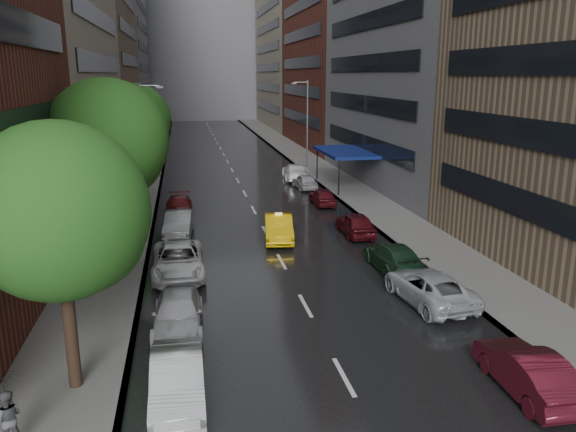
{
  "coord_description": "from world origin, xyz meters",
  "views": [
    {
      "loc": [
        -4.9,
        -12.11,
        9.76
      ],
      "look_at": [
        0.0,
        14.11,
        3.0
      ],
      "focal_mm": 35.0,
      "sensor_mm": 36.0,
      "label": 1
    }
  ],
  "objects": [
    {
      "name": "awning",
      "position": [
        8.98,
        35.0,
        3.13
      ],
      "size": [
        4.0,
        8.0,
        3.12
      ],
      "color": "navy",
      "rests_on": "sidewalk_right"
    },
    {
      "name": "parked_cars_left",
      "position": [
        -5.4,
        15.33,
        0.73
      ],
      "size": [
        2.57,
        28.37,
        1.52
      ],
      "color": "silver",
      "rests_on": "ground"
    },
    {
      "name": "street_lamp_left",
      "position": [
        -7.72,
        30.0,
        4.89
      ],
      "size": [
        1.74,
        0.22,
        9.0
      ],
      "color": "gray",
      "rests_on": "sidewalk_left"
    },
    {
      "name": "street_lamp_right",
      "position": [
        7.72,
        45.0,
        4.89
      ],
      "size": [
        1.74,
        0.22,
        9.0
      ],
      "color": "gray",
      "rests_on": "sidewalk_right"
    },
    {
      "name": "sidewalk_right",
      "position": [
        9.0,
        50.0,
        0.07
      ],
      "size": [
        4.0,
        140.0,
        0.15
      ],
      "primitive_type": "cube",
      "color": "gray",
      "rests_on": "ground"
    },
    {
      "name": "parked_cars_right",
      "position": [
        5.4,
        20.95,
        0.72
      ],
      "size": [
        2.9,
        42.31,
        1.54
      ],
      "color": "#4E0F1B",
      "rests_on": "ground"
    },
    {
      "name": "buildings_right",
      "position": [
        15.0,
        56.7,
        15.03
      ],
      "size": [
        8.05,
        109.1,
        36.0
      ],
      "color": "#937A5B",
      "rests_on": "ground"
    },
    {
      "name": "road",
      "position": [
        0.0,
        50.0,
        0.01
      ],
      "size": [
        14.0,
        140.0,
        0.01
      ],
      "primitive_type": "cube",
      "color": "black",
      "rests_on": "ground"
    },
    {
      "name": "taxi",
      "position": [
        0.53,
        20.05,
        0.76
      ],
      "size": [
        2.18,
        4.8,
        1.53
      ],
      "primitive_type": "imported",
      "rotation": [
        0.0,
        0.0,
        -0.12
      ],
      "color": "#EDB50C",
      "rests_on": "ground"
    },
    {
      "name": "ped_black_umbrella",
      "position": [
        -9.79,
        2.07,
        1.4
      ],
      "size": [
        0.96,
        0.98,
        2.09
      ],
      "color": "#505055",
      "rests_on": "sidewalk_left"
    },
    {
      "name": "sidewalk_left",
      "position": [
        -9.0,
        50.0,
        0.07
      ],
      "size": [
        4.0,
        140.0,
        0.15
      ],
      "primitive_type": "cube",
      "color": "gray",
      "rests_on": "ground"
    },
    {
      "name": "tree_mid",
      "position": [
        -8.6,
        17.09,
        6.6
      ],
      "size": [
        6.05,
        6.05,
        9.64
      ],
      "color": "#382619",
      "rests_on": "ground"
    },
    {
      "name": "building_far",
      "position": [
        0.0,
        118.0,
        16.0
      ],
      "size": [
        40.0,
        14.0,
        32.0
      ],
      "primitive_type": "cube",
      "color": "slate",
      "rests_on": "ground"
    },
    {
      "name": "tree_near",
      "position": [
        -8.6,
        4.85,
        5.84
      ],
      "size": [
        5.36,
        5.36,
        8.54
      ],
      "color": "#382619",
      "rests_on": "ground"
    },
    {
      "name": "buildings_left",
      "position": [
        -15.0,
        58.79,
        15.99
      ],
      "size": [
        8.0,
        108.0,
        38.0
      ],
      "color": "maroon",
      "rests_on": "ground"
    },
    {
      "name": "tree_far",
      "position": [
        -8.6,
        34.22,
        6.24
      ],
      "size": [
        5.72,
        5.72,
        9.11
      ],
      "color": "#382619",
      "rests_on": "ground"
    }
  ]
}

